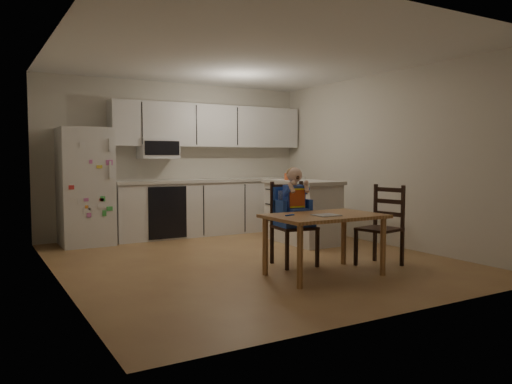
{
  "coord_description": "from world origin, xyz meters",
  "views": [
    {
      "loc": [
        -3.02,
        -5.36,
        1.28
      ],
      "look_at": [
        -0.21,
        -0.5,
        0.89
      ],
      "focal_mm": 35.0,
      "sensor_mm": 36.0,
      "label": 1
    }
  ],
  "objects": [
    {
      "name": "room",
      "position": [
        0.0,
        0.48,
        1.25
      ],
      "size": [
        4.52,
        5.01,
        2.51
      ],
      "color": "#95673F",
      "rests_on": "ground"
    },
    {
      "name": "refrigerator",
      "position": [
        -1.55,
        2.15,
        0.85
      ],
      "size": [
        0.72,
        0.7,
        1.7
      ],
      "primitive_type": "cube",
      "color": "silver",
      "rests_on": "ground"
    },
    {
      "name": "kitchen_run",
      "position": [
        0.5,
        2.24,
        0.88
      ],
      "size": [
        3.37,
        0.62,
        2.15
      ],
      "color": "silver",
      "rests_on": "ground"
    },
    {
      "name": "kitchen_island",
      "position": [
        1.3,
        0.74,
        0.47
      ],
      "size": [
        0.66,
        1.26,
        0.93
      ],
      "color": "silver",
      "rests_on": "ground"
    },
    {
      "name": "red_cup",
      "position": [
        1.17,
        0.96,
        0.98
      ],
      "size": [
        0.08,
        0.08,
        0.1
      ],
      "primitive_type": "cylinder",
      "color": "#D75C2F",
      "rests_on": "kitchen_island"
    },
    {
      "name": "dining_table",
      "position": [
        0.29,
        -1.1,
        0.57
      ],
      "size": [
        1.23,
        0.79,
        0.66
      ],
      "color": "brown",
      "rests_on": "ground"
    },
    {
      "name": "napkin",
      "position": [
        0.25,
        -1.19,
        0.67
      ],
      "size": [
        0.26,
        0.22,
        0.01
      ],
      "primitive_type": "cube",
      "color": "#A5A5AA",
      "rests_on": "dining_table"
    },
    {
      "name": "toddler_spoon",
      "position": [
        -0.11,
        -1.02,
        0.67
      ],
      "size": [
        0.12,
        0.06,
        0.02
      ],
      "primitive_type": "cylinder",
      "rotation": [
        0.0,
        1.57,
        0.35
      ],
      "color": "#2146B1",
      "rests_on": "dining_table"
    },
    {
      "name": "chair_booster",
      "position": [
        0.3,
        -0.49,
        0.7
      ],
      "size": [
        0.48,
        0.48,
        1.16
      ],
      "rotation": [
        0.0,
        0.0,
        -0.11
      ],
      "color": "black",
      "rests_on": "ground"
    },
    {
      "name": "chair_side",
      "position": [
        1.23,
        -1.03,
        0.54
      ],
      "size": [
        0.5,
        0.5,
        0.95
      ],
      "rotation": [
        0.0,
        0.0,
        -1.37
      ],
      "color": "black",
      "rests_on": "ground"
    }
  ]
}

